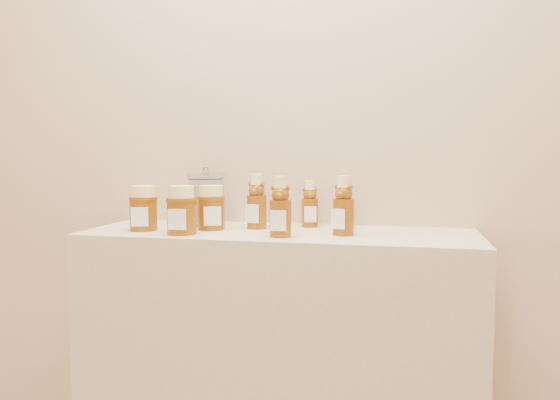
% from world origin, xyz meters
% --- Properties ---
extents(wall_back, '(3.50, 0.02, 2.70)m').
position_xyz_m(wall_back, '(0.00, 1.75, 1.35)').
color(wall_back, tan).
rests_on(wall_back, ground).
extents(display_table, '(1.20, 0.40, 0.90)m').
position_xyz_m(display_table, '(0.00, 1.55, 0.45)').
color(display_table, '#BCAC89').
rests_on(display_table, ground).
extents(bear_bottle_back_left, '(0.08, 0.08, 0.20)m').
position_xyz_m(bear_bottle_back_left, '(-0.08, 1.60, 1.00)').
color(bear_bottle_back_left, '#643007').
rests_on(bear_bottle_back_left, display_table).
extents(bear_bottle_back_mid, '(0.07, 0.07, 0.17)m').
position_xyz_m(bear_bottle_back_mid, '(0.07, 1.68, 0.99)').
color(bear_bottle_back_mid, '#643007').
rests_on(bear_bottle_back_mid, display_table).
extents(bear_bottle_back_right, '(0.06, 0.06, 0.17)m').
position_xyz_m(bear_bottle_back_right, '(0.18, 1.68, 0.99)').
color(bear_bottle_back_right, '#643007').
rests_on(bear_bottle_back_right, display_table).
extents(bear_bottle_front_left, '(0.07, 0.07, 0.20)m').
position_xyz_m(bear_bottle_front_left, '(0.03, 1.45, 1.00)').
color(bear_bottle_front_left, '#643007').
rests_on(bear_bottle_front_left, display_table).
extents(bear_bottle_front_right, '(0.09, 0.09, 0.20)m').
position_xyz_m(bear_bottle_front_right, '(0.20, 1.52, 1.00)').
color(bear_bottle_front_right, '#643007').
rests_on(bear_bottle_front_right, display_table).
extents(honey_jar_left, '(0.10, 0.10, 0.14)m').
position_xyz_m(honey_jar_left, '(-0.42, 1.48, 0.97)').
color(honey_jar_left, '#643007').
rests_on(honey_jar_left, display_table).
extents(honey_jar_back, '(0.12, 0.12, 0.14)m').
position_xyz_m(honey_jar_back, '(-0.22, 1.55, 0.97)').
color(honey_jar_back, '#643007').
rests_on(honey_jar_back, display_table).
extents(honey_jar_front, '(0.10, 0.10, 0.14)m').
position_xyz_m(honey_jar_front, '(-0.27, 1.44, 0.97)').
color(honey_jar_front, '#643007').
rests_on(honey_jar_front, display_table).
extents(glass_canister, '(0.14, 0.14, 0.19)m').
position_xyz_m(glass_canister, '(-0.27, 1.65, 0.99)').
color(glass_canister, white).
rests_on(glass_canister, display_table).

